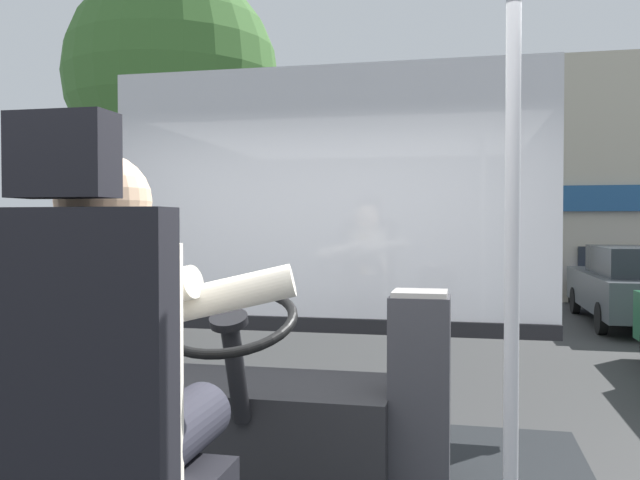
% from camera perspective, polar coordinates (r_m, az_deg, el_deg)
% --- Properties ---
extents(ground, '(18.00, 44.00, 0.06)m').
position_cam_1_polar(ground, '(10.98, 8.13, -8.46)').
color(ground, '#363636').
extents(driver_seat, '(0.48, 0.48, 1.31)m').
position_cam_1_polar(driver_seat, '(1.68, -18.92, -16.72)').
color(driver_seat, black).
rests_on(driver_seat, bus_floor).
extents(bus_driver, '(0.79, 0.56, 0.79)m').
position_cam_1_polar(bus_driver, '(1.72, -17.06, -9.87)').
color(bus_driver, '#282833').
rests_on(bus_driver, driver_seat).
extents(steering_console, '(1.10, 0.95, 0.83)m').
position_cam_1_polar(steering_console, '(2.93, -4.94, -15.45)').
color(steering_console, black).
rests_on(steering_console, bus_floor).
extents(handrail_pole, '(0.04, 0.04, 1.91)m').
position_cam_1_polar(handrail_pole, '(2.05, 16.10, -1.91)').
color(handrail_pole, '#B7B7BC').
rests_on(handrail_pole, bus_floor).
extents(fare_box, '(0.23, 0.24, 0.81)m').
position_cam_1_polar(fare_box, '(2.72, 8.52, -12.84)').
color(fare_box, '#333338').
rests_on(fare_box, bus_floor).
extents(windshield_panel, '(2.50, 0.08, 1.48)m').
position_cam_1_polar(windshield_panel, '(3.69, 0.45, 1.00)').
color(windshield_panel, silver).
extents(street_tree, '(3.54, 3.54, 6.09)m').
position_cam_1_polar(street_tree, '(11.76, -12.52, 13.38)').
color(street_tree, '#4C3828').
rests_on(street_tree, ground).
extents(parked_car_charcoal, '(1.92, 4.28, 1.44)m').
position_cam_1_polar(parked_car_charcoal, '(13.51, 25.65, -3.46)').
color(parked_car_charcoal, '#474C51').
rests_on(parked_car_charcoal, ground).
extents(parked_car_blue, '(1.99, 4.17, 1.32)m').
position_cam_1_polar(parked_car_blue, '(18.12, 23.03, -2.41)').
color(parked_car_blue, navy).
rests_on(parked_car_blue, ground).
extents(parked_car_white, '(1.91, 4.00, 1.42)m').
position_cam_1_polar(parked_car_white, '(24.33, 20.02, -1.32)').
color(parked_car_white, silver).
rests_on(parked_car_white, ground).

